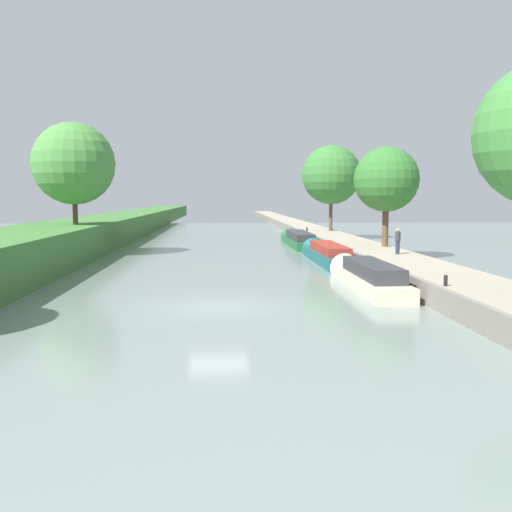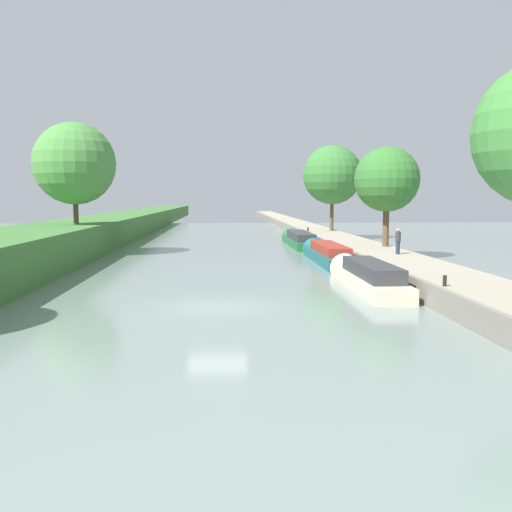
# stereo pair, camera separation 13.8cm
# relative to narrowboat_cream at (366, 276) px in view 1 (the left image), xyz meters

# --- Properties ---
(ground_plane) EXTENTS (160.00, 160.00, 0.00)m
(ground_plane) POSITION_rel_narrowboat_cream_xyz_m (-7.55, -4.97, -0.57)
(ground_plane) COLOR slate
(right_towpath) EXTENTS (3.93, 260.00, 0.95)m
(right_towpath) POSITION_rel_narrowboat_cream_xyz_m (3.46, -4.97, -0.10)
(right_towpath) COLOR #9E937F
(right_towpath) RESTS_ON ground_plane
(stone_quay) EXTENTS (0.25, 260.00, 1.00)m
(stone_quay) POSITION_rel_narrowboat_cream_xyz_m (1.37, -4.97, -0.07)
(stone_quay) COLOR gray
(stone_quay) RESTS_ON ground_plane
(narrowboat_cream) EXTENTS (1.85, 10.64, 1.93)m
(narrowboat_cream) POSITION_rel_narrowboat_cream_xyz_m (0.00, 0.00, 0.00)
(narrowboat_cream) COLOR beige
(narrowboat_cream) RESTS_ON ground_plane
(narrowboat_teal) EXTENTS (1.91, 12.15, 1.88)m
(narrowboat_teal) POSITION_rel_narrowboat_cream_xyz_m (0.14, 12.14, -0.02)
(narrowboat_teal) COLOR #195B60
(narrowboat_teal) RESTS_ON ground_plane
(narrowboat_green) EXTENTS (2.03, 13.62, 1.99)m
(narrowboat_green) POSITION_rel_narrowboat_cream_xyz_m (-0.02, 26.37, -0.03)
(narrowboat_green) COLOR #1E6033
(narrowboat_green) RESTS_ON ground_plane
(tree_rightbank_midnear) EXTENTS (4.80, 4.80, 7.37)m
(tree_rightbank_midnear) POSITION_rel_narrowboat_cream_xyz_m (4.77, 13.25, 5.33)
(tree_rightbank_midnear) COLOR brown
(tree_rightbank_midnear) RESTS_ON right_towpath
(tree_rightbank_midfar) EXTENTS (6.40, 6.40, 9.29)m
(tree_rightbank_midfar) POSITION_rel_narrowboat_cream_xyz_m (4.55, 33.52, 6.46)
(tree_rightbank_midfar) COLOR brown
(tree_rightbank_midfar) RESTS_ON right_towpath
(tree_leftbank_upstream) EXTENTS (6.34, 6.34, 7.90)m
(tree_leftbank_upstream) POSITION_rel_narrowboat_cream_xyz_m (-18.77, 16.84, 6.62)
(tree_leftbank_upstream) COLOR #4C3828
(tree_leftbank_upstream) RESTS_ON left_grassy_bank
(person_walking) EXTENTS (0.34, 0.34, 1.66)m
(person_walking) POSITION_rel_narrowboat_cream_xyz_m (3.91, 7.39, 1.25)
(person_walking) COLOR #282D42
(person_walking) RESTS_ON right_towpath
(mooring_bollard_near) EXTENTS (0.16, 0.16, 0.45)m
(mooring_bollard_near) POSITION_rel_narrowboat_cream_xyz_m (1.80, -5.91, 0.60)
(mooring_bollard_near) COLOR black
(mooring_bollard_near) RESTS_ON right_towpath
(mooring_bollard_far) EXTENTS (0.16, 0.16, 0.45)m
(mooring_bollard_far) POSITION_rel_narrowboat_cream_xyz_m (1.80, 32.58, 0.60)
(mooring_bollard_far) COLOR black
(mooring_bollard_far) RESTS_ON right_towpath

